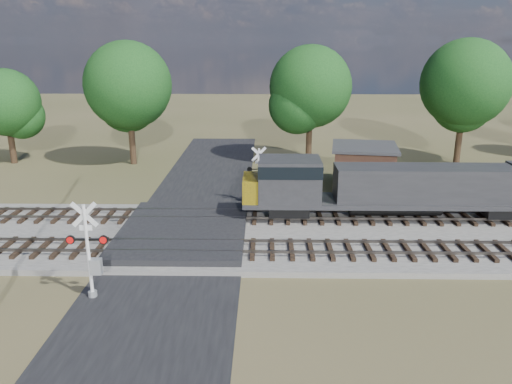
{
  "coord_description": "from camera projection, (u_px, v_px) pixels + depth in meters",
  "views": [
    {
      "loc": [
        4.57,
        -25.83,
        10.73
      ],
      "look_at": [
        4.09,
        2.0,
        2.27
      ],
      "focal_mm": 35.0,
      "sensor_mm": 36.0,
      "label": 1
    }
  ],
  "objects": [
    {
      "name": "crossing_signal_far",
      "position": [
        258.0,
        181.0,
        33.68
      ],
      "size": [
        1.61,
        0.38,
        4.0
      ],
      "rotation": [
        0.0,
        0.0,
        3.27
      ],
      "color": "silver",
      "rests_on": "ground"
    },
    {
      "name": "crossing_panel",
      "position": [
        184.0,
        232.0,
        28.29
      ],
      "size": [
        7.0,
        9.0,
        0.62
      ],
      "primitive_type": "cube",
      "color": "#262628",
      "rests_on": "ground"
    },
    {
      "name": "ballast_bed",
      "position": [
        360.0,
        236.0,
        28.17
      ],
      "size": [
        140.0,
        10.0,
        0.3
      ],
      "primitive_type": "cube",
      "color": "gray",
      "rests_on": "ground"
    },
    {
      "name": "road",
      "position": [
        182.0,
        240.0,
        27.89
      ],
      "size": [
        7.0,
        60.0,
        0.08
      ],
      "primitive_type": "cube",
      "color": "black",
      "rests_on": "ground"
    },
    {
      "name": "crossing_signal_near",
      "position": [
        91.0,
        259.0,
        21.17
      ],
      "size": [
        1.78,
        0.39,
        4.41
      ],
      "rotation": [
        0.0,
        0.0,
        0.02
      ],
      "color": "silver",
      "rests_on": "ground"
    },
    {
      "name": "ground",
      "position": [
        182.0,
        241.0,
        27.9
      ],
      "size": [
        160.0,
        160.0,
        0.0
      ],
      "primitive_type": "plane",
      "color": "#3F4424",
      "rests_on": "ground"
    },
    {
      "name": "track_far",
      "position": [
        241.0,
        216.0,
        30.6
      ],
      "size": [
        140.0,
        2.6,
        0.33
      ],
      "color": "black",
      "rests_on": "ballast_bed"
    },
    {
      "name": "track_near",
      "position": [
        236.0,
        249.0,
        25.82
      ],
      "size": [
        140.0,
        2.6,
        0.33
      ],
      "color": "black",
      "rests_on": "ballast_bed"
    },
    {
      "name": "treeline",
      "position": [
        338.0,
        89.0,
        44.13
      ],
      "size": [
        79.45,
        10.71,
        11.02
      ],
      "color": "black",
      "rests_on": "ground"
    },
    {
      "name": "equipment_shed",
      "position": [
        363.0,
        166.0,
        37.6
      ],
      "size": [
        5.4,
        5.4,
        3.24
      ],
      "rotation": [
        0.0,
        0.0,
        -0.15
      ],
      "color": "#47281E",
      "rests_on": "ground"
    }
  ]
}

